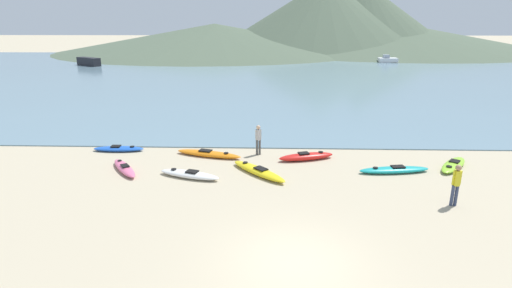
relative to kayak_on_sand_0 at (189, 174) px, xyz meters
name	(u,v)px	position (x,y,z in m)	size (l,w,h in m)	color
ground_plane	(294,262)	(4.35, -6.54, -0.15)	(400.00, 400.00, 0.00)	tan
bay_water	(275,72)	(4.35, 39.41, -0.12)	(160.00, 70.00, 0.06)	slate
far_hill_left	(215,37)	(-9.52, 81.51, 3.01)	(72.62, 72.62, 6.31)	#4C5B47
far_hill_midleft	(324,16)	(16.75, 86.24, 7.99)	(54.66, 54.66, 16.28)	#4C5B47
far_hill_midright	(364,17)	(26.83, 87.19, 7.64)	(44.17, 44.17, 15.58)	#4C5B47
far_hill_right	(382,35)	(32.24, 89.71, 3.37)	(77.13, 77.13, 7.04)	#4C5B47
kayak_on_sand_0	(189,174)	(0.00, 0.00, 0.00)	(3.01, 1.59, 0.34)	white
kayak_on_sand_1	(258,171)	(3.12, 0.51, 0.01)	(2.86, 3.07, 0.35)	yellow
kayak_on_sand_2	(394,170)	(9.48, 0.93, -0.01)	(3.42, 1.11, 0.32)	teal
kayak_on_sand_3	(453,165)	(12.55, 1.70, -0.01)	(2.33, 2.66, 0.32)	#8CCC2D
kayak_on_sand_4	(209,154)	(0.44, 2.98, 0.00)	(3.65, 1.68, 0.34)	orange
kayak_on_sand_5	(306,156)	(5.51, 2.61, 0.03)	(2.98, 1.52, 0.40)	red
kayak_on_sand_6	(124,168)	(-3.24, 0.73, 0.00)	(2.08, 2.63, 0.34)	#E5668C
kayak_on_sand_7	(119,149)	(-4.62, 3.72, -0.02)	(2.75, 0.75, 0.31)	blue
person_near_foreground	(456,183)	(10.70, -2.53, 0.80)	(0.34, 0.23, 1.66)	#384260
person_near_waterline	(258,138)	(3.04, 3.37, 0.78)	(0.33, 0.29, 1.61)	#4C4C4C
moored_boat_0	(387,60)	(23.84, 53.49, 0.36)	(3.12, 2.13, 1.28)	white
moored_boat_2	(89,62)	(-25.12, 46.66, 0.54)	(4.71, 3.82, 1.26)	black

